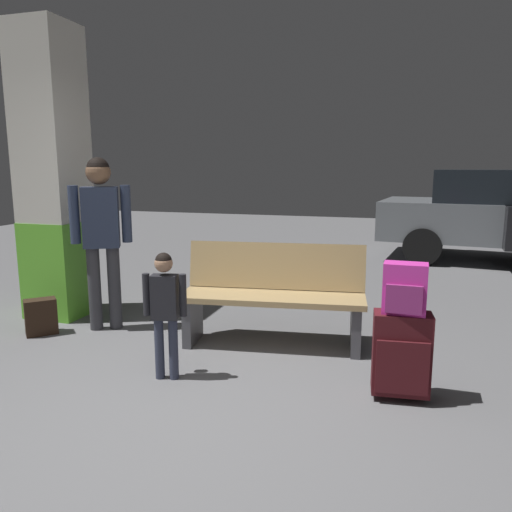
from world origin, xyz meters
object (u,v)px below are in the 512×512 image
object	(u,v)px
structural_pillar	(54,176)
suitcase	(401,354)
backpack_dark_floor	(41,317)
child	(165,302)
adult	(101,225)
parked_car_near	(510,214)
bench	(273,296)
backpack_bright	(405,289)

from	to	relation	value
structural_pillar	suitcase	world-z (taller)	structural_pillar
suitcase	backpack_dark_floor	xyz separation A→B (m)	(-3.27, 0.39, -0.15)
child	adult	bearing A→B (deg)	141.54
adult	backpack_dark_floor	world-z (taller)	adult
structural_pillar	backpack_dark_floor	bearing A→B (deg)	-68.69
child	parked_car_near	xyz separation A→B (m)	(3.25, 5.77, 0.22)
bench	child	world-z (taller)	child
backpack_dark_floor	parked_car_near	world-z (taller)	parked_car_near
suitcase	backpack_bright	world-z (taller)	backpack_bright
adult	parked_car_near	distance (m)	6.55
bench	child	size ratio (longest dim) A/B	1.73
structural_pillar	bench	size ratio (longest dim) A/B	1.78
structural_pillar	adult	size ratio (longest dim) A/B	1.79
parked_car_near	backpack_dark_floor	bearing A→B (deg)	-132.89
backpack_bright	adult	size ratio (longest dim) A/B	0.21
backpack_dark_floor	parked_car_near	size ratio (longest dim) A/B	0.08
structural_pillar	parked_car_near	world-z (taller)	structural_pillar
child	adult	xyz separation A→B (m)	(-1.11, 0.88, 0.43)
child	structural_pillar	bearing A→B (deg)	147.54
suitcase	parked_car_near	world-z (taller)	parked_car_near
backpack_dark_floor	structural_pillar	bearing A→B (deg)	111.31
structural_pillar	child	xyz separation A→B (m)	(1.84, -1.17, -0.88)
bench	adult	world-z (taller)	adult
child	backpack_dark_floor	size ratio (longest dim) A/B	2.82
suitcase	adult	xyz separation A→B (m)	(-2.78, 0.71, 0.70)
bench	adult	xyz separation A→B (m)	(-1.67, -0.08, 0.58)
backpack_bright	structural_pillar	bearing A→B (deg)	164.05
backpack_bright	backpack_dark_floor	size ratio (longest dim) A/B	1.00
child	adult	world-z (taller)	adult
child	adult	size ratio (longest dim) A/B	0.58
structural_pillar	child	bearing A→B (deg)	-32.46
adult	parked_car_near	size ratio (longest dim) A/B	0.39
bench	backpack_dark_floor	xyz separation A→B (m)	(-2.16, -0.40, -0.28)
bench	structural_pillar	bearing A→B (deg)	174.89
backpack_bright	child	bearing A→B (deg)	-174.35
suitcase	structural_pillar	bearing A→B (deg)	164.06
structural_pillar	backpack_dark_floor	world-z (taller)	structural_pillar
adult	parked_car_near	world-z (taller)	adult
suitcase	child	xyz separation A→B (m)	(-1.67, -0.17, 0.27)
bench	child	bearing A→B (deg)	-120.60
bench	suitcase	xyz separation A→B (m)	(1.11, -0.79, -0.12)
backpack_bright	parked_car_near	size ratio (longest dim) A/B	0.08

